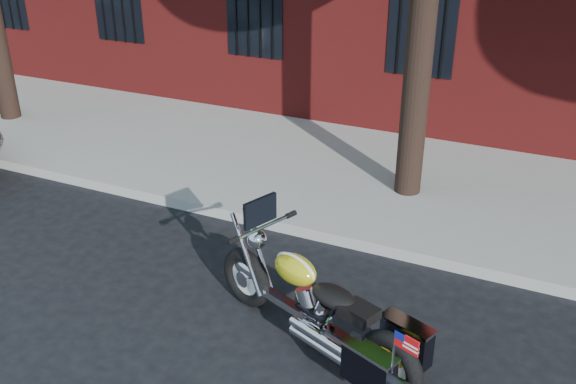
% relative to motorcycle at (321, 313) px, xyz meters
% --- Properties ---
extents(ground, '(120.00, 120.00, 0.00)m').
position_rel_motorcycle_xyz_m(ground, '(-0.63, 0.63, -0.45)').
color(ground, black).
rests_on(ground, ground).
extents(curb, '(40.00, 0.16, 0.15)m').
position_rel_motorcycle_xyz_m(curb, '(-0.63, 2.01, -0.38)').
color(curb, gray).
rests_on(curb, ground).
extents(sidewalk, '(40.00, 3.60, 0.15)m').
position_rel_motorcycle_xyz_m(sidewalk, '(-0.63, 3.89, -0.38)').
color(sidewalk, gray).
rests_on(sidewalk, ground).
extents(motorcycle, '(2.43, 1.39, 1.34)m').
position_rel_motorcycle_xyz_m(motorcycle, '(0.00, 0.00, 0.00)').
color(motorcycle, black).
rests_on(motorcycle, ground).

